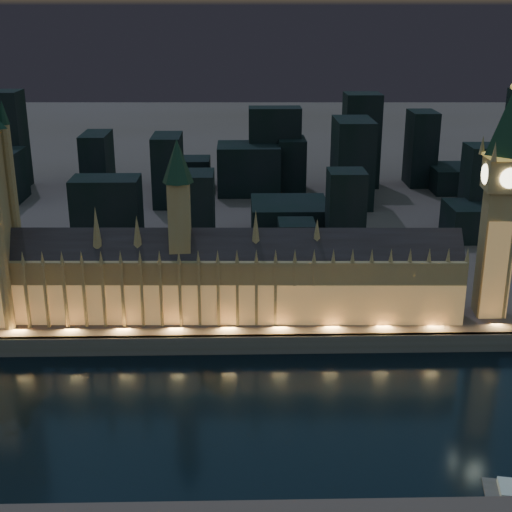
{
  "coord_description": "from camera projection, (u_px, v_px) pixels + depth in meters",
  "views": [
    {
      "loc": [
        -1.63,
        -225.28,
        136.9
      ],
      "look_at": [
        5.0,
        55.0,
        38.0
      ],
      "focal_mm": 50.0,
      "sensor_mm": 36.0,
      "label": 1
    }
  ],
  "objects": [
    {
      "name": "ground_plane",
      "position": [
        246.0,
        405.0,
        257.97
      ],
      "size": [
        2000.0,
        2000.0,
        0.0
      ],
      "primitive_type": "plane",
      "color": "black",
      "rests_on": "ground"
    },
    {
      "name": "north_bank",
      "position": [
        241.0,
        139.0,
        746.88
      ],
      "size": [
        2000.0,
        960.0,
        8.0
      ],
      "primitive_type": "cube",
      "color": "#4A3C31",
      "rests_on": "ground"
    },
    {
      "name": "embankment_wall",
      "position": [
        245.0,
        345.0,
        295.29
      ],
      "size": [
        2000.0,
        2.5,
        8.0
      ],
      "primitive_type": "cube",
      "color": "#4C4D42",
      "rests_on": "ground"
    },
    {
      "name": "palace_of_westminster",
      "position": [
        226.0,
        276.0,
        307.24
      ],
      "size": [
        202.0,
        25.16,
        78.0
      ],
      "color": "#A07A47",
      "rests_on": "north_bank"
    },
    {
      "name": "elizabeth_tower",
      "position": [
        502.0,
        187.0,
        296.98
      ],
      "size": [
        18.0,
        18.0,
        103.28
      ],
      "color": "#A07A47",
      "rests_on": "north_bank"
    },
    {
      "name": "city_backdrop",
      "position": [
        289.0,
        171.0,
        481.29
      ],
      "size": [
        474.56,
        215.63,
        70.93
      ],
      "color": "black",
      "rests_on": "north_bank"
    }
  ]
}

